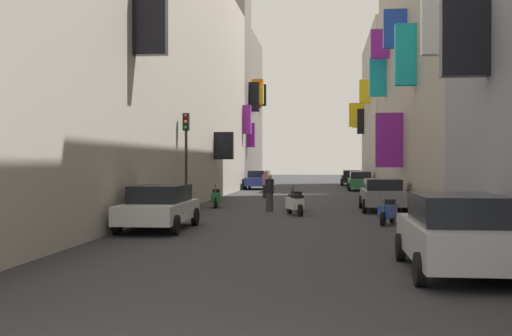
% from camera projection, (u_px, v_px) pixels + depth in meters
% --- Properties ---
extents(ground_plane, '(140.00, 140.00, 0.00)m').
position_uv_depth(ground_plane, '(300.00, 201.00, 35.48)').
color(ground_plane, '#2D2D30').
extents(building_left_near, '(7.29, 45.40, 13.60)m').
position_uv_depth(building_left_near, '(115.00, 58.00, 29.00)').
color(building_left_near, '#B2A899').
rests_on(building_left_near, ground).
extents(building_left_mid_a, '(7.19, 4.67, 18.70)m').
position_uv_depth(building_left_mid_a, '(213.00, 75.00, 53.87)').
color(building_left_mid_a, slate).
rests_on(building_left_mid_a, ground).
extents(building_left_mid_b, '(6.94, 9.93, 13.74)m').
position_uv_depth(building_left_mid_b, '(226.00, 112.00, 61.15)').
color(building_left_mid_b, slate).
rests_on(building_left_mid_b, ground).
extents(building_right_mid_a, '(7.27, 24.72, 18.28)m').
position_uv_depth(building_right_mid_a, '(461.00, 19.00, 31.63)').
color(building_right_mid_a, '#9E9384').
rests_on(building_right_mid_a, ground).
extents(building_right_mid_c, '(7.40, 17.89, 12.86)m').
position_uv_depth(building_right_mid_c, '(403.00, 112.00, 55.51)').
color(building_right_mid_c, '#B2A899').
rests_on(building_right_mid_c, ground).
extents(parked_car_grey, '(1.87, 4.13, 1.41)m').
position_uv_depth(parked_car_grey, '(382.00, 194.00, 28.36)').
color(parked_car_grey, slate).
rests_on(parked_car_grey, ground).
extents(parked_car_silver, '(1.96, 4.45, 1.54)m').
position_uv_depth(parked_car_silver, '(456.00, 232.00, 12.55)').
color(parked_car_silver, '#B7B7BC').
rests_on(parked_car_silver, ground).
extents(parked_car_black, '(1.95, 4.26, 1.38)m').
position_uv_depth(parked_car_black, '(352.00, 177.00, 58.34)').
color(parked_car_black, black).
rests_on(parked_car_black, ground).
extents(parked_car_blue, '(1.94, 3.98, 1.45)m').
position_uv_depth(parked_car_blue, '(259.00, 179.00, 50.74)').
color(parked_car_blue, navy).
rests_on(parked_car_blue, ground).
extents(parked_car_green, '(1.85, 4.30, 1.43)m').
position_uv_depth(parked_car_green, '(360.00, 180.00, 48.24)').
color(parked_car_green, '#236638').
rests_on(parked_car_green, ground).
extents(parked_car_white, '(1.96, 4.39, 1.41)m').
position_uv_depth(parked_car_white, '(159.00, 206.00, 20.68)').
color(parked_car_white, white).
rests_on(parked_car_white, ground).
extents(scooter_black, '(0.74, 1.87, 1.13)m').
position_uv_depth(scooter_black, '(296.00, 200.00, 28.82)').
color(scooter_black, black).
rests_on(scooter_black, ground).
extents(scooter_white, '(0.82, 1.85, 1.13)m').
position_uv_depth(scooter_white, '(295.00, 204.00, 26.20)').
color(scooter_white, silver).
rests_on(scooter_white, ground).
extents(scooter_blue, '(0.76, 1.72, 1.13)m').
position_uv_depth(scooter_blue, '(388.00, 211.00, 22.37)').
color(scooter_blue, '#2D4CAD').
rests_on(scooter_blue, ground).
extents(scooter_green, '(0.57, 1.84, 1.13)m').
position_uv_depth(scooter_green, '(216.00, 197.00, 30.71)').
color(scooter_green, '#287F3D').
rests_on(scooter_green, ground).
extents(pedestrian_crossing, '(0.43, 0.43, 1.61)m').
position_uv_depth(pedestrian_crossing, '(265.00, 185.00, 38.34)').
color(pedestrian_crossing, '#2D2D2D').
rests_on(pedestrian_crossing, ground).
extents(pedestrian_near_left, '(0.48, 0.48, 1.61)m').
position_uv_depth(pedestrian_near_left, '(270.00, 193.00, 28.31)').
color(pedestrian_near_left, '#3C3C3C').
rests_on(pedestrian_near_left, ground).
extents(traffic_light_near_corner, '(0.26, 0.34, 4.27)m').
position_uv_depth(traffic_light_near_corner, '(186.00, 145.00, 28.08)').
color(traffic_light_near_corner, '#2D2D2D').
rests_on(traffic_light_near_corner, ground).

